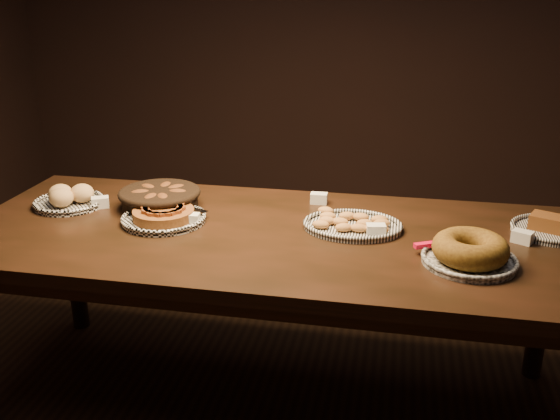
% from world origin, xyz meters
% --- Properties ---
extents(ground, '(5.00, 5.00, 0.00)m').
position_xyz_m(ground, '(0.00, 0.00, 0.00)').
color(ground, black).
rests_on(ground, ground).
extents(buffet_table, '(2.40, 1.00, 0.75)m').
position_xyz_m(buffet_table, '(0.00, 0.00, 0.68)').
color(buffet_table, black).
rests_on(buffet_table, ground).
extents(apple_tart_plate, '(0.33, 0.34, 0.06)m').
position_xyz_m(apple_tart_plate, '(-0.45, 0.02, 0.77)').
color(apple_tart_plate, white).
rests_on(apple_tart_plate, buffet_table).
extents(madeleine_platter, '(0.37, 0.30, 0.04)m').
position_xyz_m(madeleine_platter, '(0.28, 0.09, 0.77)').
color(madeleine_platter, black).
rests_on(madeleine_platter, buffet_table).
extents(bundt_cake_plate, '(0.34, 0.34, 0.10)m').
position_xyz_m(bundt_cake_plate, '(0.69, -0.15, 0.79)').
color(bundt_cake_plate, black).
rests_on(bundt_cake_plate, buffet_table).
extents(croissant_basket, '(0.39, 0.39, 0.08)m').
position_xyz_m(croissant_basket, '(-0.52, 0.17, 0.80)').
color(croissant_basket, black).
rests_on(croissant_basket, buffet_table).
extents(bread_roll_plate, '(0.29, 0.29, 0.09)m').
position_xyz_m(bread_roll_plate, '(-0.91, 0.11, 0.78)').
color(bread_roll_plate, white).
rests_on(bread_roll_plate, buffet_table).
extents(loaf_plate, '(0.29, 0.29, 0.07)m').
position_xyz_m(loaf_plate, '(1.02, 0.19, 0.77)').
color(loaf_plate, black).
rests_on(loaf_plate, buffet_table).
extents(tent_cards, '(1.75, 0.39, 0.04)m').
position_xyz_m(tent_cards, '(0.06, 0.12, 0.77)').
color(tent_cards, white).
rests_on(tent_cards, buffet_table).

